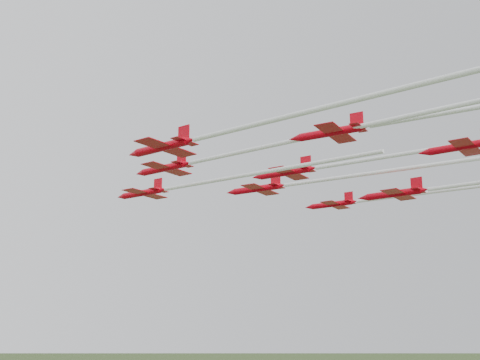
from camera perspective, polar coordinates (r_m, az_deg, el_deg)
jet_lead at (r=99.73m, az=-4.58°, el=-0.43°), size 20.08×47.75×2.67m
jet_row2_left at (r=82.00m, az=1.85°, el=3.06°), size 23.85×63.26×2.62m
jet_row2_right at (r=104.25m, az=9.12°, el=0.19°), size 27.90×58.60×2.88m
jet_row3_left at (r=65.07m, az=1.74°, el=5.36°), size 20.57×54.48×2.54m
jet_row3_mid at (r=90.00m, az=12.41°, el=1.97°), size 24.39×54.89×2.68m
jet_row3_right at (r=112.54m, az=14.18°, el=-1.58°), size 20.93×47.69×2.53m
jet_row4_left at (r=73.12m, az=18.35°, el=5.98°), size 24.72×49.92×2.52m
jet_row4_right at (r=97.08m, az=21.28°, el=-0.29°), size 21.28×51.54×2.76m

